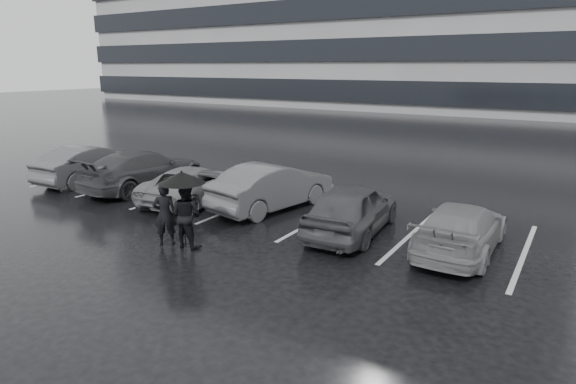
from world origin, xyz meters
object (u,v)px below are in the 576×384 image
(car_main, at_px, (352,208))
(pedestrian_left, at_px, (165,214))
(car_west_c, at_px, (144,170))
(car_east, at_px, (461,228))
(car_west_b, at_px, (195,184))
(pedestrian_right, at_px, (186,215))
(car_west_d, at_px, (90,164))
(car_west_a, at_px, (273,186))

(car_main, bearing_deg, pedestrian_left, 36.63)
(car_west_c, bearing_deg, car_east, -178.75)
(car_west_b, height_order, pedestrian_right, pedestrian_right)
(car_west_d, bearing_deg, pedestrian_left, 152.27)
(car_west_b, xyz_separation_m, car_east, (8.69, 0.04, 0.01))
(car_main, distance_m, car_west_c, 8.66)
(car_west_b, relative_size, pedestrian_right, 2.58)
(car_west_b, distance_m, car_west_d, 5.48)
(car_west_d, bearing_deg, car_main, 175.78)
(car_west_d, height_order, car_east, car_west_d)
(car_west_b, height_order, car_west_c, car_west_c)
(car_east, distance_m, pedestrian_left, 7.41)
(car_west_d, xyz_separation_m, pedestrian_right, (8.23, -3.27, 0.11))
(car_main, xyz_separation_m, car_west_b, (-5.86, 0.14, -0.11))
(car_west_d, bearing_deg, car_west_b, 176.54)
(car_west_c, relative_size, car_west_d, 1.14)
(car_east, bearing_deg, car_west_a, -6.57)
(car_west_c, relative_size, pedestrian_left, 3.12)
(car_east, bearing_deg, pedestrian_right, 28.81)
(car_west_c, distance_m, pedestrian_right, 6.61)
(pedestrian_right, bearing_deg, car_east, -154.37)
(pedestrian_right, bearing_deg, car_west_c, -36.62)
(car_west_c, distance_m, pedestrian_left, 6.20)
(car_main, height_order, car_east, car_main)
(car_west_c, bearing_deg, car_west_a, -173.52)
(car_west_a, distance_m, pedestrian_right, 3.97)
(pedestrian_left, bearing_deg, car_west_d, -67.18)
(car_west_d, distance_m, pedestrian_left, 8.36)
(car_west_c, height_order, pedestrian_left, pedestrian_left)
(car_west_c, xyz_separation_m, pedestrian_right, (5.54, -3.60, 0.11))
(car_west_b, xyz_separation_m, pedestrian_left, (2.15, -3.43, 0.20))
(car_main, bearing_deg, car_west_b, -6.33)
(car_west_d, bearing_deg, pedestrian_right, 154.74)
(car_west_c, distance_m, car_west_d, 2.71)
(car_west_d, xyz_separation_m, car_east, (14.17, 0.05, -0.11))
(car_west_a, relative_size, car_west_b, 1.03)
(car_east, xyz_separation_m, pedestrian_right, (-5.94, -3.32, 0.23))
(car_west_b, height_order, car_east, car_east)
(pedestrian_right, bearing_deg, car_west_b, -53.61)
(car_west_a, bearing_deg, car_west_d, 15.67)
(pedestrian_left, bearing_deg, pedestrian_right, 150.89)
(car_west_a, bearing_deg, car_west_b, 25.10)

